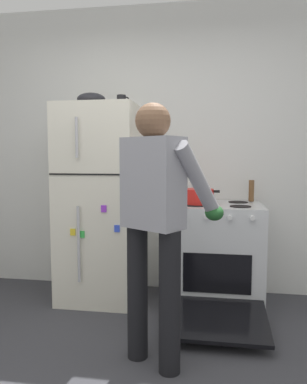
{
  "coord_description": "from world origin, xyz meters",
  "views": [
    {
      "loc": [
        0.52,
        -1.65,
        1.29
      ],
      "look_at": [
        0.04,
        1.32,
        1.0
      ],
      "focal_mm": 34.88,
      "sensor_mm": 36.0,
      "label": 1
    }
  ],
  "objects_px": {
    "person_cook": "(157,212)",
    "red_pot": "(199,196)",
    "mixing_bowl": "(91,99)",
    "refrigerator": "(101,203)",
    "coffee_mug": "(122,100)",
    "stove_range": "(217,256)",
    "pepper_mill": "(251,191)"
  },
  "relations": [
    {
      "from": "person_cook",
      "to": "mixing_bowl",
      "type": "xyz_separation_m",
      "value": [
        -0.74,
        1.01,
        0.84
      ]
    },
    {
      "from": "refrigerator",
      "to": "coffee_mug",
      "type": "distance_m",
      "value": 0.93
    },
    {
      "from": "stove_range",
      "to": "coffee_mug",
      "type": "bearing_deg",
      "value": 175.45
    },
    {
      "from": "coffee_mug",
      "to": "refrigerator",
      "type": "bearing_deg",
      "value": -164.6
    },
    {
      "from": "coffee_mug",
      "to": "pepper_mill",
      "type": "bearing_deg",
      "value": 7.43
    },
    {
      "from": "coffee_mug",
      "to": "person_cook",
      "type": "bearing_deg",
      "value": -65.85
    },
    {
      "from": "refrigerator",
      "to": "mixing_bowl",
      "type": "bearing_deg",
      "value": 179.78
    },
    {
      "from": "stove_range",
      "to": "coffee_mug",
      "type": "distance_m",
      "value": 1.6
    },
    {
      "from": "refrigerator",
      "to": "person_cook",
      "type": "distance_m",
      "value": 1.21
    },
    {
      "from": "coffee_mug",
      "to": "pepper_mill",
      "type": "distance_m",
      "value": 1.41
    },
    {
      "from": "person_cook",
      "to": "red_pot",
      "type": "relative_size",
      "value": 4.53
    },
    {
      "from": "red_pot",
      "to": "person_cook",
      "type": "bearing_deg",
      "value": -102.61
    },
    {
      "from": "pepper_mill",
      "to": "red_pot",
      "type": "bearing_deg",
      "value": -151.48
    },
    {
      "from": "red_pot",
      "to": "pepper_mill",
      "type": "relative_size",
      "value": 1.86
    },
    {
      "from": "stove_range",
      "to": "mixing_bowl",
      "type": "bearing_deg",
      "value": 179.09
    },
    {
      "from": "person_cook",
      "to": "coffee_mug",
      "type": "xyz_separation_m",
      "value": [
        -0.48,
        1.06,
        0.83
      ]
    },
    {
      "from": "person_cook",
      "to": "mixing_bowl",
      "type": "distance_m",
      "value": 1.51
    },
    {
      "from": "coffee_mug",
      "to": "mixing_bowl",
      "type": "bearing_deg",
      "value": -169.22
    },
    {
      "from": "mixing_bowl",
      "to": "person_cook",
      "type": "bearing_deg",
      "value": -53.86
    },
    {
      "from": "person_cook",
      "to": "mixing_bowl",
      "type": "height_order",
      "value": "mixing_bowl"
    },
    {
      "from": "red_pot",
      "to": "coffee_mug",
      "type": "bearing_deg",
      "value": 171.76
    },
    {
      "from": "pepper_mill",
      "to": "mixing_bowl",
      "type": "relative_size",
      "value": 0.76
    },
    {
      "from": "refrigerator",
      "to": "stove_range",
      "type": "xyz_separation_m",
      "value": [
        1.03,
        -0.02,
        -0.43
      ]
    },
    {
      "from": "stove_range",
      "to": "red_pot",
      "type": "height_order",
      "value": "red_pot"
    },
    {
      "from": "refrigerator",
      "to": "red_pot",
      "type": "bearing_deg",
      "value": -3.26
    },
    {
      "from": "red_pot",
      "to": "coffee_mug",
      "type": "relative_size",
      "value": 3.16
    },
    {
      "from": "person_cook",
      "to": "pepper_mill",
      "type": "distance_m",
      "value": 1.39
    },
    {
      "from": "stove_range",
      "to": "pepper_mill",
      "type": "bearing_deg",
      "value": 35.96
    },
    {
      "from": "mixing_bowl",
      "to": "red_pot",
      "type": "bearing_deg",
      "value": -3.0
    },
    {
      "from": "coffee_mug",
      "to": "mixing_bowl",
      "type": "xyz_separation_m",
      "value": [
        -0.26,
        -0.05,
        0.01
      ]
    },
    {
      "from": "red_pot",
      "to": "pepper_mill",
      "type": "height_order",
      "value": "pepper_mill"
    },
    {
      "from": "refrigerator",
      "to": "coffee_mug",
      "type": "height_order",
      "value": "coffee_mug"
    }
  ]
}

